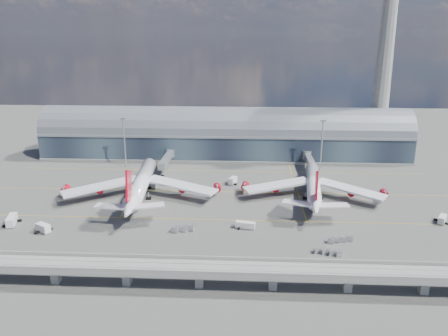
{
  "coord_description": "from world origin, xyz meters",
  "views": [
    {
      "loc": [
        12.22,
        -159.06,
        66.48
      ],
      "look_at": [
        3.37,
        10.0,
        14.0
      ],
      "focal_mm": 35.0,
      "sensor_mm": 36.0,
      "label": 1
    }
  ],
  "objects_px": {
    "service_truck_1": "(43,228)",
    "service_truck_3": "(442,219)",
    "cargo_train_2": "(340,240)",
    "airliner_right": "(313,186)",
    "airliner_left": "(141,184)",
    "service_truck_2": "(245,225)",
    "service_truck_5": "(153,185)",
    "control_tower": "(384,62)",
    "cargo_train_1": "(327,252)",
    "floodlight_mast_left": "(124,141)",
    "service_truck_0": "(12,220)",
    "cargo_train_0": "(183,229)",
    "service_truck_4": "(233,181)",
    "floodlight_mast_right": "(322,144)"
  },
  "relations": [
    {
      "from": "service_truck_1",
      "to": "service_truck_3",
      "type": "relative_size",
      "value": 1.0
    },
    {
      "from": "cargo_train_2",
      "to": "airliner_right",
      "type": "bearing_deg",
      "value": 20.42
    },
    {
      "from": "airliner_left",
      "to": "service_truck_2",
      "type": "xyz_separation_m",
      "value": [
        43.84,
        -27.64,
        -4.84
      ]
    },
    {
      "from": "service_truck_5",
      "to": "control_tower",
      "type": "bearing_deg",
      "value": -23.69
    },
    {
      "from": "service_truck_3",
      "to": "cargo_train_1",
      "type": "xyz_separation_m",
      "value": [
        -46.08,
        -26.42,
        -0.64
      ]
    },
    {
      "from": "floodlight_mast_left",
      "to": "service_truck_0",
      "type": "distance_m",
      "value": 77.36
    },
    {
      "from": "service_truck_0",
      "to": "service_truck_2",
      "type": "height_order",
      "value": "service_truck_0"
    },
    {
      "from": "control_tower",
      "to": "cargo_train_2",
      "type": "distance_m",
      "value": 126.91
    },
    {
      "from": "service_truck_2",
      "to": "service_truck_5",
      "type": "relative_size",
      "value": 1.2
    },
    {
      "from": "cargo_train_0",
      "to": "floodlight_mast_left",
      "type": "bearing_deg",
      "value": 44.52
    },
    {
      "from": "control_tower",
      "to": "service_truck_4",
      "type": "relative_size",
      "value": 17.72
    },
    {
      "from": "floodlight_mast_right",
      "to": "service_truck_2",
      "type": "relative_size",
      "value": 3.58
    },
    {
      "from": "floodlight_mast_left",
      "to": "service_truck_5",
      "type": "relative_size",
      "value": 4.28
    },
    {
      "from": "airliner_right",
      "to": "service_truck_0",
      "type": "relative_size",
      "value": 7.65
    },
    {
      "from": "cargo_train_1",
      "to": "service_truck_3",
      "type": "bearing_deg",
      "value": -76.98
    },
    {
      "from": "floodlight_mast_left",
      "to": "service_truck_5",
      "type": "xyz_separation_m",
      "value": [
        20.84,
        -31.54,
        -12.18
      ]
    },
    {
      "from": "cargo_train_1",
      "to": "service_truck_1",
      "type": "bearing_deg",
      "value": 66.68
    },
    {
      "from": "control_tower",
      "to": "service_truck_4",
      "type": "xyz_separation_m",
      "value": [
        -78.73,
        -52.37,
        -50.09
      ]
    },
    {
      "from": "airliner_left",
      "to": "service_truck_5",
      "type": "xyz_separation_m",
      "value": [
        2.31,
        12.88,
        -4.69
      ]
    },
    {
      "from": "floodlight_mast_left",
      "to": "service_truck_0",
      "type": "height_order",
      "value": "floodlight_mast_left"
    },
    {
      "from": "airliner_right",
      "to": "service_truck_1",
      "type": "xyz_separation_m",
      "value": [
        -98.46,
        -38.43,
        -3.65
      ]
    },
    {
      "from": "airliner_left",
      "to": "service_truck_3",
      "type": "relative_size",
      "value": 11.83
    },
    {
      "from": "service_truck_5",
      "to": "cargo_train_0",
      "type": "xyz_separation_m",
      "value": [
        19.74,
        -44.12,
        -0.49
      ]
    },
    {
      "from": "control_tower",
      "to": "service_truck_1",
      "type": "height_order",
      "value": "control_tower"
    },
    {
      "from": "service_truck_0",
      "to": "service_truck_3",
      "type": "distance_m",
      "value": 156.73
    },
    {
      "from": "service_truck_5",
      "to": "service_truck_1",
      "type": "bearing_deg",
      "value": -172.5
    },
    {
      "from": "service_truck_1",
      "to": "airliner_left",
      "type": "bearing_deg",
      "value": -6.97
    },
    {
      "from": "floodlight_mast_right",
      "to": "service_truck_0",
      "type": "bearing_deg",
      "value": -149.08
    },
    {
      "from": "floodlight_mast_left",
      "to": "service_truck_3",
      "type": "bearing_deg",
      "value": -25.29
    },
    {
      "from": "floodlight_mast_left",
      "to": "service_truck_2",
      "type": "relative_size",
      "value": 3.58
    },
    {
      "from": "airliner_right",
      "to": "cargo_train_2",
      "type": "relative_size",
      "value": 6.89
    },
    {
      "from": "control_tower",
      "to": "service_truck_1",
      "type": "relative_size",
      "value": 17.33
    },
    {
      "from": "airliner_right",
      "to": "cargo_train_1",
      "type": "bearing_deg",
      "value": -86.1
    },
    {
      "from": "service_truck_2",
      "to": "service_truck_1",
      "type": "bearing_deg",
      "value": 107.27
    },
    {
      "from": "service_truck_1",
      "to": "service_truck_2",
      "type": "relative_size",
      "value": 0.83
    },
    {
      "from": "cargo_train_2",
      "to": "floodlight_mast_left",
      "type": "bearing_deg",
      "value": 64.8
    },
    {
      "from": "airliner_left",
      "to": "floodlight_mast_right",
      "type": "bearing_deg",
      "value": 23.55
    },
    {
      "from": "floodlight_mast_right",
      "to": "service_truck_0",
      "type": "distance_m",
      "value": 142.88
    },
    {
      "from": "airliner_right",
      "to": "cargo_train_2",
      "type": "xyz_separation_m",
      "value": [
        3.49,
        -40.35,
        -4.44
      ]
    },
    {
      "from": "floodlight_mast_left",
      "to": "service_truck_3",
      "type": "height_order",
      "value": "floodlight_mast_left"
    },
    {
      "from": "service_truck_0",
      "to": "service_truck_4",
      "type": "distance_m",
      "value": 92.35
    },
    {
      "from": "control_tower",
      "to": "floodlight_mast_right",
      "type": "relative_size",
      "value": 4.01
    },
    {
      "from": "airliner_right",
      "to": "service_truck_4",
      "type": "relative_size",
      "value": 10.97
    },
    {
      "from": "service_truck_0",
      "to": "airliner_right",
      "type": "bearing_deg",
      "value": -0.08
    },
    {
      "from": "service_truck_2",
      "to": "service_truck_3",
      "type": "xyz_separation_m",
      "value": [
        71.91,
        8.61,
        0.1
      ]
    },
    {
      "from": "cargo_train_1",
      "to": "airliner_right",
      "type": "bearing_deg",
      "value": -19.51
    },
    {
      "from": "floodlight_mast_right",
      "to": "service_truck_2",
      "type": "height_order",
      "value": "floodlight_mast_right"
    },
    {
      "from": "airliner_left",
      "to": "cargo_train_0",
      "type": "relative_size",
      "value": 8.4
    },
    {
      "from": "airliner_left",
      "to": "control_tower",
      "type": "bearing_deg",
      "value": 26.82
    },
    {
      "from": "airliner_left",
      "to": "service_truck_5",
      "type": "distance_m",
      "value": 13.9
    }
  ]
}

